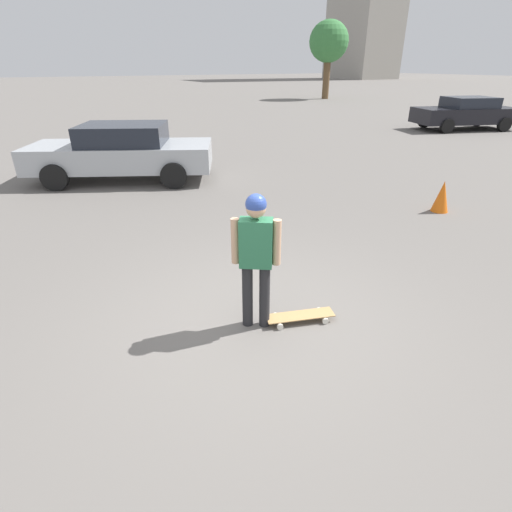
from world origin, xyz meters
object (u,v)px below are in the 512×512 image
car_parked_near (122,152)px  car_parked_far (466,113)px  person (256,249)px  skateboard (300,316)px  traffic_cone (442,196)px

car_parked_near → car_parked_far: 16.16m
person → car_parked_far: size_ratio=0.33×
skateboard → car_parked_near: size_ratio=0.17×
car_parked_far → traffic_cone: 13.10m
person → car_parked_near: bearing=122.7°
skateboard → car_parked_far: car_parked_far is taller
car_parked_near → traffic_cone: bearing=157.5°
car_parked_near → car_parked_far: size_ratio=1.00×
car_parked_near → car_parked_far: (1.56, -16.09, 0.00)m
person → skateboard: (-0.20, -0.50, -0.93)m
person → traffic_cone: person is taller
person → car_parked_far: (9.08, -16.20, -0.24)m
person → car_parked_far: person is taller
person → car_parked_near: 7.53m
person → car_parked_far: 18.57m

